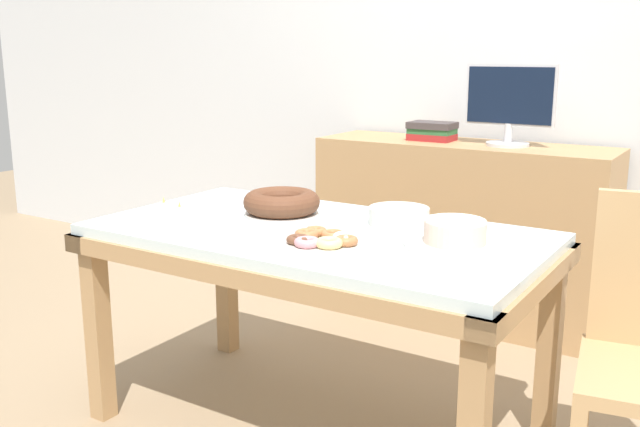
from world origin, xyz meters
name	(u,v)px	position (x,y,z in m)	size (l,w,h in m)	color
ground_plane	(317,426)	(0.00, 0.00, 0.00)	(12.00, 12.00, 0.00)	#997F60
wall_back	(490,56)	(0.00, 1.63, 1.30)	(8.00, 0.10, 2.60)	silver
dining_table	(317,255)	(0.00, 0.00, 0.64)	(1.54, 0.85, 0.74)	silver
sideboard	(460,231)	(0.00, 1.33, 0.44)	(1.44, 0.44, 0.89)	tan
computer_monitor	(510,105)	(0.21, 1.33, 1.08)	(0.42, 0.20, 0.38)	silver
book_stack	(432,131)	(-0.17, 1.33, 0.93)	(0.23, 0.16, 0.09)	maroon
cake_chocolate_round	(455,235)	(0.48, 0.04, 0.77)	(0.32, 0.32, 0.08)	silver
cake_golden_bundt	(282,204)	(-0.21, 0.09, 0.78)	(0.28, 0.28, 0.09)	silver
pastry_platter	(323,241)	(0.14, -0.18, 0.75)	(0.31, 0.31, 0.04)	silver
plate_stack	(399,216)	(0.21, 0.20, 0.77)	(0.21, 0.21, 0.06)	silver
tealight_near_cakes	(164,204)	(-0.69, -0.02, 0.75)	(0.04, 0.04, 0.04)	silver
tealight_centre	(180,208)	(-0.58, -0.05, 0.75)	(0.04, 0.04, 0.04)	silver
tealight_near_front	(263,199)	(-0.42, 0.25, 0.75)	(0.04, 0.04, 0.04)	silver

